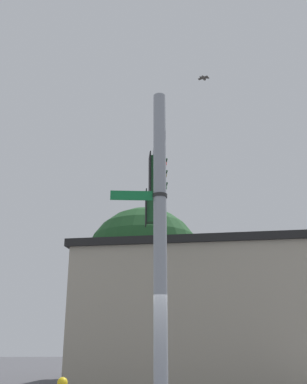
% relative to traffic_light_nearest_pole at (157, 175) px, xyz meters
% --- Properties ---
extents(signal_pole, '(0.30, 0.30, 7.36)m').
position_rel_traffic_light_nearest_pole_xyz_m(signal_pole, '(1.57, -0.07, -2.17)').
color(signal_pole, gray).
rests_on(signal_pole, ground).
extents(mast_arm, '(5.04, 0.30, 0.15)m').
position_rel_traffic_light_nearest_pole_xyz_m(mast_arm, '(-0.94, 0.01, 0.78)').
color(mast_arm, gray).
extents(traffic_light_nearest_pole, '(0.54, 0.49, 1.31)m').
position_rel_traffic_light_nearest_pole_xyz_m(traffic_light_nearest_pole, '(0.00, 0.00, 0.00)').
color(traffic_light_nearest_pole, black).
extents(traffic_light_mid_inner, '(0.54, 0.49, 1.31)m').
position_rel_traffic_light_nearest_pole_xyz_m(traffic_light_mid_inner, '(-3.06, 0.09, 0.00)').
color(traffic_light_mid_inner, black).
extents(street_name_sign, '(0.34, 1.31, 0.22)m').
position_rel_traffic_light_nearest_pole_xyz_m(street_name_sign, '(1.57, -0.34, -1.12)').
color(street_name_sign, '#147238').
extents(bird_flying, '(0.27, 0.32, 0.11)m').
position_rel_traffic_light_nearest_pole_xyz_m(bird_flying, '(0.28, 1.36, 2.97)').
color(bird_flying, '#4C4742').
extents(storefront_building, '(9.30, 10.61, 5.30)m').
position_rel_traffic_light_nearest_pole_xyz_m(storefront_building, '(-7.83, 2.23, -3.18)').
color(storefront_building, '#A89E89').
rests_on(storefront_building, ground).
extents(tree_by_storefront, '(5.15, 5.15, 7.16)m').
position_rel_traffic_light_nearest_pole_xyz_m(tree_by_storefront, '(-7.71, 0.11, -1.27)').
color(tree_by_storefront, '#4C3823').
rests_on(tree_by_storefront, ground).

